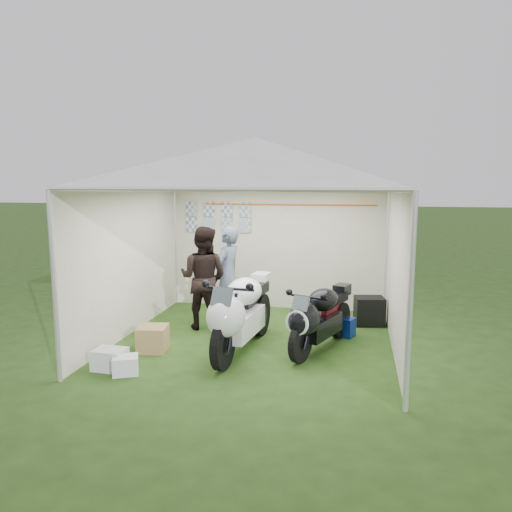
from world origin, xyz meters
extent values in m
plane|color=#243F15|center=(0.00, 0.00, 0.00)|extent=(80.00, 80.00, 0.00)
cylinder|color=silver|center=(-2.00, -2.00, 1.15)|extent=(0.06, 0.06, 2.30)
cylinder|color=silver|center=(2.00, -2.00, 1.15)|extent=(0.06, 0.06, 2.30)
cylinder|color=silver|center=(-2.00, 2.00, 1.15)|extent=(0.06, 0.06, 2.30)
cylinder|color=silver|center=(2.00, 2.00, 1.15)|extent=(0.06, 0.06, 2.30)
cube|color=beige|center=(0.00, 2.00, 1.15)|extent=(4.00, 0.02, 2.30)
cube|color=beige|center=(-2.00, 0.00, 1.15)|extent=(0.02, 4.00, 2.30)
cube|color=beige|center=(2.00, 0.00, 1.15)|extent=(0.02, 4.00, 2.30)
pyramid|color=white|center=(0.00, 0.00, 2.65)|extent=(5.66, 5.66, 0.70)
cube|color=#99A5B7|center=(-1.65, 1.98, 1.85)|extent=(0.22, 0.02, 0.28)
cube|color=#99A5B7|center=(-1.30, 1.98, 1.85)|extent=(0.22, 0.02, 0.28)
cube|color=#99A5B7|center=(-0.95, 1.98, 1.85)|extent=(0.22, 0.01, 0.28)
cube|color=#99A5B7|center=(-0.60, 1.98, 1.85)|extent=(0.22, 0.01, 0.28)
cube|color=#99A5B7|center=(-1.65, 1.98, 1.55)|extent=(0.22, 0.02, 0.28)
cube|color=#99A5B7|center=(-1.30, 1.98, 1.55)|extent=(0.22, 0.01, 0.28)
cube|color=#99A5B7|center=(-0.95, 1.98, 1.55)|extent=(0.22, 0.02, 0.28)
cube|color=#99A5B7|center=(-0.60, 1.98, 1.55)|extent=(0.22, 0.01, 0.28)
cylinder|color=#D8590C|center=(0.20, 1.97, 1.95)|extent=(3.20, 0.02, 0.02)
cylinder|color=black|center=(-0.17, -1.24, 0.33)|extent=(0.18, 0.66, 0.65)
cylinder|color=black|center=(0.01, 0.26, 0.33)|extent=(0.24, 0.67, 0.65)
cube|color=silver|center=(-0.09, -0.54, 0.41)|extent=(0.49, 1.07, 0.33)
ellipsoid|color=silver|center=(-0.16, -1.14, 0.67)|extent=(0.56, 0.70, 0.54)
ellipsoid|color=silver|center=(-0.08, -0.44, 0.85)|extent=(0.55, 0.72, 0.38)
cube|color=black|center=(-0.03, -0.01, 0.78)|extent=(0.36, 0.68, 0.15)
cube|color=silver|center=(0.02, 0.35, 0.87)|extent=(0.28, 0.35, 0.20)
cube|color=black|center=(-0.04, -0.11, 0.60)|extent=(0.18, 0.60, 0.11)
cube|color=#3F474C|center=(-0.18, -1.26, 0.95)|extent=(0.28, 0.19, 0.23)
cylinder|color=black|center=(0.77, -0.80, 0.27)|extent=(0.28, 0.54, 0.55)
cylinder|color=black|center=(1.23, 0.39, 0.27)|extent=(0.33, 0.56, 0.55)
cube|color=black|center=(0.98, -0.25, 0.35)|extent=(0.60, 0.92, 0.27)
ellipsoid|color=black|center=(0.80, -0.72, 0.57)|extent=(0.58, 0.66, 0.46)
ellipsoid|color=black|center=(1.02, -0.16, 0.71)|extent=(0.58, 0.67, 0.32)
cube|color=black|center=(1.15, 0.18, 0.66)|extent=(0.42, 0.60, 0.13)
cube|color=black|center=(1.26, 0.46, 0.73)|extent=(0.29, 0.33, 0.16)
cube|color=maroon|center=(1.12, 0.09, 0.50)|extent=(0.27, 0.50, 0.09)
cube|color=#3F474C|center=(0.76, -0.82, 0.80)|extent=(0.25, 0.20, 0.19)
cylinder|color=white|center=(0.73, -0.91, 0.57)|extent=(0.31, 0.14, 0.33)
cube|color=#0F30BE|center=(1.27, 0.47, 0.15)|extent=(0.45, 0.37, 0.29)
imported|color=black|center=(-0.95, 0.45, 0.83)|extent=(0.87, 0.71, 1.67)
imported|color=slate|center=(-0.63, 0.78, 0.82)|extent=(0.56, 0.69, 1.64)
cube|color=black|center=(1.70, 1.16, 0.24)|extent=(0.53, 0.45, 0.47)
cube|color=silver|center=(-1.60, -1.52, 0.13)|extent=(0.42, 0.33, 0.26)
cube|color=olive|center=(-1.34, -0.75, 0.18)|extent=(0.45, 0.45, 0.35)
cube|color=white|center=(-1.33, -1.63, 0.11)|extent=(0.39, 0.36, 0.23)
camera|label=1|loc=(1.43, -7.13, 2.40)|focal=35.00mm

